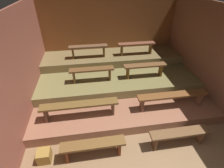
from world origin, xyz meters
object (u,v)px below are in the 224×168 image
(bench_middle_left, at_px, (92,71))
(bench_upper_left, at_px, (88,48))
(bench_floor_left, at_px, (93,146))
(bench_lower_left, at_px, (80,106))
(wooden_crate_floor, at_px, (44,156))
(bench_middle_right, at_px, (145,67))
(bench_upper_right, at_px, (136,45))
(bench_floor_right, at_px, (179,135))
(bench_lower_right, at_px, (173,97))

(bench_middle_left, xyz_separation_m, bench_upper_left, (-0.03, 1.12, 0.26))
(bench_floor_left, distance_m, bench_lower_left, 1.02)
(bench_lower_left, relative_size, wooden_crate_floor, 7.03)
(bench_middle_right, height_order, bench_upper_right, bench_upper_right)
(bench_floor_right, relative_size, bench_upper_right, 1.02)
(bench_floor_right, relative_size, bench_middle_right, 1.02)
(bench_middle_left, xyz_separation_m, bench_upper_right, (1.64, 1.12, 0.26))
(bench_lower_right, relative_size, bench_middle_left, 1.43)
(bench_lower_left, distance_m, bench_middle_right, 2.32)
(bench_lower_right, height_order, bench_middle_right, bench_middle_right)
(bench_upper_right, bearing_deg, wooden_crate_floor, -130.92)
(bench_middle_right, relative_size, bench_upper_right, 1.00)
(bench_lower_left, bearing_deg, bench_upper_right, 49.06)
(bench_floor_right, bearing_deg, bench_lower_right, 75.65)
(bench_upper_left, bearing_deg, bench_upper_right, 0.00)
(bench_lower_left, height_order, wooden_crate_floor, bench_lower_left)
(bench_middle_right, distance_m, bench_upper_right, 1.16)
(bench_middle_right, bearing_deg, bench_upper_right, 88.25)
(bench_lower_right, distance_m, bench_upper_right, 2.40)
(bench_lower_left, relative_size, bench_lower_right, 1.00)
(bench_floor_left, height_order, bench_lower_right, bench_lower_right)
(bench_lower_left, distance_m, bench_upper_left, 2.40)
(bench_upper_right, bearing_deg, bench_lower_left, -130.94)
(bench_floor_left, relative_size, bench_lower_right, 0.71)
(bench_floor_right, height_order, bench_lower_left, bench_lower_left)
(bench_lower_right, distance_m, bench_middle_right, 1.28)
(bench_floor_left, relative_size, bench_upper_right, 1.02)
(bench_middle_left, bearing_deg, bench_upper_left, 91.75)
(bench_middle_left, bearing_deg, bench_floor_right, -51.09)
(bench_middle_left, distance_m, bench_middle_right, 1.61)
(bench_lower_left, xyz_separation_m, bench_upper_left, (0.34, 2.32, 0.51))
(bench_floor_right, xyz_separation_m, bench_lower_left, (-2.11, 0.95, 0.28))
(bench_middle_right, bearing_deg, bench_floor_left, -128.91)
(bench_floor_left, height_order, bench_middle_left, bench_middle_left)
(bench_middle_right, xyz_separation_m, wooden_crate_floor, (-2.74, -2.08, -0.72))
(bench_floor_right, distance_m, bench_middle_right, 2.21)
(wooden_crate_floor, bearing_deg, bench_lower_left, 49.15)
(bench_upper_right, distance_m, wooden_crate_floor, 4.35)
(bench_floor_right, height_order, bench_upper_right, bench_upper_right)
(bench_floor_left, xyz_separation_m, bench_middle_right, (1.73, 2.15, 0.52))
(bench_lower_right, distance_m, bench_middle_left, 2.32)
(bench_floor_left, xyz_separation_m, bench_lower_left, (-0.24, 0.95, 0.28))
(bench_lower_left, height_order, bench_middle_right, bench_middle_right)
(bench_floor_left, bearing_deg, bench_upper_left, 88.36)
(bench_floor_right, bearing_deg, bench_upper_left, 118.38)
(bench_middle_right, bearing_deg, bench_middle_left, 180.00)
(bench_middle_left, xyz_separation_m, bench_middle_right, (1.61, 0.00, 0.00))
(bench_middle_left, relative_size, bench_upper_right, 1.00)
(bench_lower_left, xyz_separation_m, wooden_crate_floor, (-0.76, -0.88, -0.47))
(bench_floor_left, xyz_separation_m, bench_upper_right, (1.77, 3.27, 0.79))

